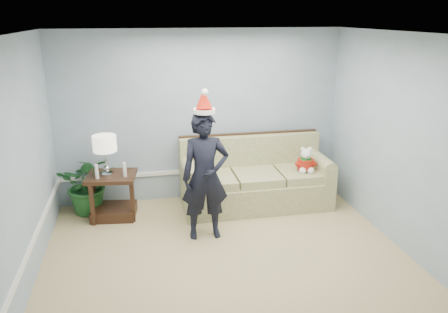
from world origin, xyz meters
TOP-DOWN VIEW (x-y plane):
  - room_shell at (0.00, 0.00)m, footprint 4.54×5.04m
  - wainscot_trim at (-1.18, 1.18)m, footprint 4.49×4.99m
  - sofa at (0.77, 2.03)m, footprint 2.29×0.99m
  - side_table at (-1.41, 1.98)m, footprint 0.76×0.67m
  - table_lamp at (-1.47, 1.96)m, footprint 0.34×0.34m
  - candle_pair at (-1.41, 1.85)m, footprint 0.44×0.05m
  - houseplant at (-1.76, 2.22)m, footprint 0.88×0.78m
  - man at (-0.16, 1.12)m, footprint 0.63×0.42m
  - santa_hat at (-0.16, 1.13)m, footprint 0.30×0.33m
  - teddy_bear at (1.53, 1.81)m, footprint 0.28×0.30m

SIDE VIEW (x-z plane):
  - side_table at x=-1.41m, z-range -0.07..0.60m
  - sofa at x=0.77m, z-range -0.16..0.92m
  - wainscot_trim at x=-1.18m, z-range 0.42..0.48m
  - houseplant at x=-1.76m, z-range 0.00..0.93m
  - teddy_bear at x=1.53m, z-range 0.51..0.91m
  - candle_pair at x=-1.41m, z-range 0.66..0.87m
  - man at x=-0.16m, z-range 0.00..1.73m
  - table_lamp at x=-1.47m, z-range 0.83..1.43m
  - room_shell at x=0.00m, z-range -0.02..2.72m
  - santa_hat at x=-0.16m, z-range 1.69..2.02m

